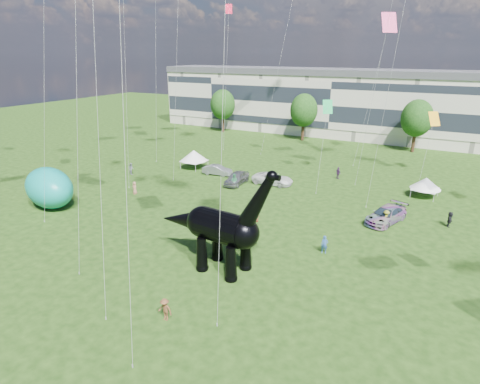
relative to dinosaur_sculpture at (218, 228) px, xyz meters
The scene contains 14 objects.
ground 5.11m from the dinosaur_sculpture, 77.25° to the right, with size 220.00×220.00×0.00m, color #16330C.
terrace_row 58.83m from the dinosaur_sculpture, 97.01° to the left, with size 78.00×11.00×12.00m, color beige.
tree_far_left 57.38m from the dinosaur_sculpture, 120.59° to the left, with size 5.20×5.20×9.44m.
tree_mid_left 50.66m from the dinosaur_sculpture, 102.76° to the left, with size 5.20×5.20×9.44m.
tree_mid_right 50.20m from the dinosaur_sculpture, 79.85° to the left, with size 5.20×5.20×9.44m.
dinosaur_sculpture is the anchor object (origin of this frame).
car_silver 21.55m from the dinosaur_sculpture, 115.26° to the left, with size 1.94×4.82×1.64m, color #A3A3A7.
car_grey 25.72m from the dinosaur_sculpture, 121.98° to the left, with size 1.45×4.16×1.37m, color gray.
car_white 22.30m from the dinosaur_sculpture, 103.06° to the left, with size 2.44×5.29×1.47m, color white.
car_dark 18.95m from the dinosaur_sculpture, 57.23° to the left, with size 2.25×5.55×1.61m, color #595960.
gazebo_near 28.85m from the dinosaur_sculpture, 63.53° to the left, with size 3.83×3.83×2.40m.
gazebo_left 29.36m from the dinosaur_sculpture, 128.64° to the left, with size 4.27×4.27×2.74m.
inflatable_teal 23.51m from the dinosaur_sculpture, behind, with size 7.12×4.45×4.45m, color #0C948B.
visitors 14.02m from the dinosaur_sculpture, 89.13° to the left, with size 48.10×36.10×1.86m.
Camera 1 is at (14.25, -20.43, 16.40)m, focal length 30.00 mm.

